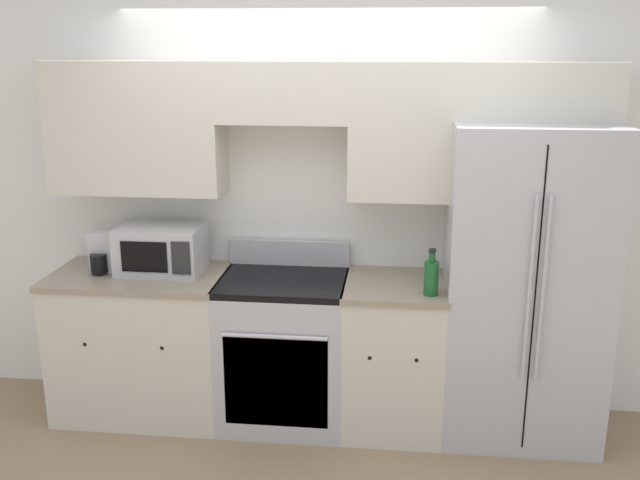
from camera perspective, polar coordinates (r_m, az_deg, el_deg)
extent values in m
plane|color=#937A5B|center=(4.40, -0.47, -16.12)|extent=(12.00, 12.00, 0.00)
cube|color=white|center=(4.51, 0.49, 2.66)|extent=(8.00, 0.06, 2.60)
cube|color=beige|center=(4.49, -14.45, 8.72)|extent=(1.05, 0.33, 0.79)
cube|color=beige|center=(4.24, -2.86, 11.75)|extent=(0.77, 0.33, 0.36)
cube|color=beige|center=(4.23, 12.68, 8.42)|extent=(1.50, 0.33, 0.79)
cube|color=beige|center=(4.70, -13.98, -8.20)|extent=(1.05, 0.62, 0.90)
cube|color=gray|center=(4.54, -14.36, -2.82)|extent=(1.07, 0.64, 0.03)
sphere|color=black|center=(4.48, -18.28, -7.91)|extent=(0.03, 0.03, 0.03)
sphere|color=black|center=(4.31, -12.51, -8.42)|extent=(0.03, 0.03, 0.03)
cube|color=beige|center=(4.43, 5.86, -9.34)|extent=(0.59, 0.62, 0.90)
cube|color=gray|center=(4.26, 6.04, -3.65)|extent=(0.61, 0.64, 0.03)
sphere|color=black|center=(4.10, 4.00, -9.38)|extent=(0.03, 0.03, 0.03)
sphere|color=black|center=(4.10, 7.73, -9.49)|extent=(0.03, 0.03, 0.03)
cube|color=#B7B7BC|center=(4.48, -2.90, -9.00)|extent=(0.77, 0.62, 0.89)
cube|color=black|center=(4.23, -3.56, -11.25)|extent=(0.61, 0.01, 0.57)
cube|color=black|center=(4.31, -2.99, -3.37)|extent=(0.77, 0.62, 0.04)
cube|color=#B7B7BC|center=(4.54, -2.44, -1.03)|extent=(0.77, 0.04, 0.16)
cylinder|color=silver|center=(4.08, -3.70, -7.74)|extent=(0.61, 0.02, 0.02)
cube|color=#B7B7BC|center=(4.38, 15.92, -3.23)|extent=(0.91, 0.77, 1.88)
cube|color=black|center=(4.03, 16.76, -4.97)|extent=(0.01, 0.01, 1.73)
cylinder|color=#B7B7BC|center=(3.97, 16.43, -3.82)|extent=(0.02, 0.02, 1.04)
cylinder|color=#B7B7BC|center=(3.98, 17.42, -3.84)|extent=(0.02, 0.02, 1.04)
cube|color=#B7B7BC|center=(4.51, -12.57, -0.68)|extent=(0.51, 0.35, 0.29)
cube|color=black|center=(4.36, -13.90, -1.33)|extent=(0.28, 0.01, 0.19)
cube|color=#262628|center=(4.29, -11.07, -1.44)|extent=(0.11, 0.01, 0.20)
cylinder|color=#195928|center=(4.05, 8.89, -3.05)|extent=(0.08, 0.08, 0.19)
cylinder|color=#195928|center=(4.01, 8.96, -1.37)|extent=(0.03, 0.03, 0.05)
cylinder|color=black|center=(4.00, 8.99, -0.85)|extent=(0.04, 0.04, 0.02)
cube|color=#B7B7BC|center=(4.62, -16.92, -0.80)|extent=(0.15, 0.15, 0.26)
cylinder|color=black|center=(4.56, -17.27, -1.78)|extent=(0.10, 0.10, 0.12)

